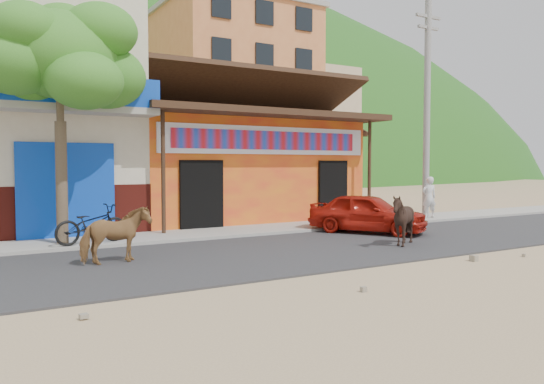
{
  "coord_description": "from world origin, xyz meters",
  "views": [
    {
      "loc": [
        -6.78,
        -8.02,
        2.07
      ],
      "look_at": [
        -0.24,
        3.0,
        1.4
      ],
      "focal_mm": 35.0,
      "sensor_mm": 36.0,
      "label": 1
    }
  ],
  "objects": [
    {
      "name": "hillside",
      "position": [
        0.0,
        70.0,
        12.0
      ],
      "size": [
        100.0,
        40.0,
        24.0
      ],
      "primitive_type": "ellipsoid",
      "color": "#194C14",
      "rests_on": "ground"
    },
    {
      "name": "sidewalk",
      "position": [
        0.0,
        6.0,
        0.06
      ],
      "size": [
        60.0,
        2.0,
        0.12
      ],
      "primitive_type": "cube",
      "color": "gray",
      "rests_on": "ground"
    },
    {
      "name": "pedestrian",
      "position": [
        8.0,
        5.65,
        0.87
      ],
      "size": [
        0.63,
        0.52,
        1.5
      ],
      "primitive_type": "imported",
      "rotation": [
        0.0,
        0.0,
        2.81
      ],
      "color": "silver",
      "rests_on": "sidewalk"
    },
    {
      "name": "red_car",
      "position": [
        3.65,
        4.0,
        0.63
      ],
      "size": [
        2.98,
        3.67,
        1.18
      ],
      "primitive_type": "imported",
      "rotation": [
        0.0,
        0.0,
        0.55
      ],
      "color": "#A7160B",
      "rests_on": "road"
    },
    {
      "name": "cafe_building",
      "position": [
        -5.5,
        10.0,
        3.5
      ],
      "size": [
        7.0,
        6.0,
        7.0
      ],
      "primitive_type": "cube",
      "color": "beige",
      "rests_on": "ground"
    },
    {
      "name": "cow_dark",
      "position": [
        2.72,
        1.61,
        0.68
      ],
      "size": [
        1.33,
        1.23,
        1.28
      ],
      "primitive_type": "imported",
      "rotation": [
        0.0,
        0.0,
        -1.75
      ],
      "color": "black",
      "rests_on": "road"
    },
    {
      "name": "road",
      "position": [
        0.0,
        2.5,
        0.02
      ],
      "size": [
        60.0,
        5.0,
        0.04
      ],
      "primitive_type": "cube",
      "color": "#28282B",
      "rests_on": "ground"
    },
    {
      "name": "dance_club",
      "position": [
        2.0,
        10.0,
        1.8
      ],
      "size": [
        8.0,
        6.0,
        3.6
      ],
      "primitive_type": "cube",
      "color": "orange",
      "rests_on": "ground"
    },
    {
      "name": "utility_pole",
      "position": [
        8.2,
        6.0,
        4.12
      ],
      "size": [
        0.24,
        0.24,
        8.0
      ],
      "primitive_type": "cylinder",
      "color": "gray",
      "rests_on": "sidewalk"
    },
    {
      "name": "ground",
      "position": [
        0.0,
        0.0,
        0.0
      ],
      "size": [
        120.0,
        120.0,
        0.0
      ],
      "primitive_type": "plane",
      "color": "#9E825B",
      "rests_on": "ground"
    },
    {
      "name": "scooter",
      "position": [
        -4.0,
        5.38,
        0.6
      ],
      "size": [
        1.93,
        1.05,
        0.96
      ],
      "primitive_type": "imported",
      "rotation": [
        0.0,
        0.0,
        1.81
      ],
      "color": "black",
      "rests_on": "sidewalk"
    },
    {
      "name": "cow_tan",
      "position": [
        -4.05,
        2.87,
        0.62
      ],
      "size": [
        1.44,
        0.78,
        1.16
      ],
      "primitive_type": "imported",
      "rotation": [
        0.0,
        0.0,
        1.69
      ],
      "color": "olive",
      "rests_on": "road"
    },
    {
      "name": "apartment_front",
      "position": [
        9.0,
        24.0,
        6.0
      ],
      "size": [
        9.0,
        9.0,
        12.0
      ],
      "primitive_type": "cube",
      "color": "#CC723F",
      "rests_on": "ground"
    },
    {
      "name": "tree",
      "position": [
        -4.6,
        5.8,
        3.12
      ],
      "size": [
        3.0,
        3.0,
        6.0
      ],
      "primitive_type": null,
      "color": "#2D721E",
      "rests_on": "sidewalk"
    },
    {
      "name": "apartment_rear",
      "position": [
        18.0,
        30.0,
        5.0
      ],
      "size": [
        8.0,
        8.0,
        10.0
      ],
      "primitive_type": "cube",
      "color": "tan",
      "rests_on": "ground"
    }
  ]
}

